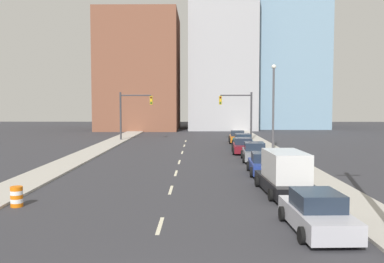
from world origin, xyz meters
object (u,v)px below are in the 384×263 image
Objects in this scene: sedan_silver at (317,213)px; sedan_maroon at (243,146)px; sedan_blue at (264,164)px; traffic_signal_left at (130,109)px; box_truck_black at (285,174)px; street_lamp at (273,102)px; sedan_teal at (243,141)px; traffic_signal_right at (242,109)px; sedan_orange at (237,137)px; traffic_barrel at (17,197)px; sedan_gray at (254,152)px.

sedan_silver is 1.02× the size of sedan_maroon.
sedan_silver is at bearing -87.77° from sedan_blue.
traffic_signal_left is 40.94m from sedan_silver.
box_truck_black is at bearing -67.52° from traffic_signal_left.
sedan_maroon is at bearing -168.09° from street_lamp.
street_lamp is at bearing -63.35° from sedan_teal.
traffic_signal_right reaches higher than box_truck_black.
sedan_blue is at bearing -62.94° from traffic_signal_left.
sedan_maroon is 5.46m from sedan_teal.
street_lamp reaches higher than sedan_orange.
sedan_orange is at bearing 90.52° from sedan_maroon.
box_truck_black is (0.14, 6.62, 0.38)m from sedan_silver.
box_truck_black is 18.36m from sedan_maroon.
sedan_teal is at bearing 86.51° from box_truck_black.
box_truck_black reaches higher than sedan_orange.
traffic_signal_left is at bearing 170.49° from sedan_orange.
traffic_barrel is 0.16× the size of box_truck_black.
sedan_blue is at bearing -89.02° from sedan_gray.
traffic_signal_left and traffic_signal_right have the same top height.
sedan_blue is 0.96× the size of sedan_orange.
sedan_maroon is at bearing 87.94° from sedan_silver.
sedan_teal reaches higher than traffic_barrel.
sedan_orange is at bearing 87.15° from sedan_silver.
sedan_maroon is at bearing 59.07° from traffic_barrel.
sedan_orange is at bearing 86.82° from box_truck_black.
traffic_signal_left is 1.39× the size of sedan_blue.
sedan_silver is 0.79× the size of box_truck_black.
sedan_maroon reaches higher than traffic_barrel.
sedan_silver is at bearing -87.70° from sedan_orange.
sedan_teal is at bearing 63.53° from traffic_barrel.
sedan_gray reaches higher than sedan_blue.
traffic_signal_right is 4.52m from sedan_orange.
street_lamp reaches higher than traffic_signal_right.
sedan_blue is 12.04m from sedan_maroon.
traffic_signal_left reaches higher than sedan_teal.
street_lamp is 5.21m from sedan_maroon.
traffic_signal_right is 1.34× the size of sedan_teal.
box_truck_black is 1.33× the size of sedan_blue.
traffic_signal_right is at bearing 68.10° from traffic_barrel.
traffic_signal_left reaches higher than box_truck_black.
traffic_signal_left is at bearing 106.46° from sedan_silver.
sedan_gray is at bearing -113.39° from street_lamp.
traffic_signal_left is 1.35× the size of sedan_maroon.
box_truck_black is (-2.72, -18.98, -3.86)m from street_lamp.
street_lamp is at bearing 54.37° from traffic_barrel.
sedan_maroon is at bearing 87.98° from box_truck_black.
traffic_barrel is at bearing -118.01° from sedan_maroon.
sedan_gray is 5.38m from sedan_maroon.
box_truck_black is at bearing -91.88° from traffic_signal_right.
traffic_barrel is (-14.07, -35.00, -3.53)m from traffic_signal_right.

